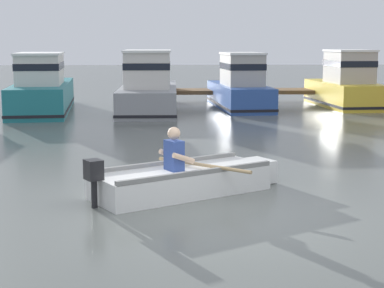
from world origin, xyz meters
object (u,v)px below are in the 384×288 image
at_px(rowboat_with_person, 185,179).
at_px(moored_boat_teal, 42,90).
at_px(moored_boat_yellow, 346,86).
at_px(moored_boat_grey, 149,89).
at_px(moored_boat_blue, 240,88).

distance_m(rowboat_with_person, moored_boat_teal, 13.89).
xyz_separation_m(moored_boat_teal, moored_boat_yellow, (11.85, 1.24, 0.02)).
distance_m(rowboat_with_person, moored_boat_yellow, 15.83).
bearing_deg(moored_boat_teal, rowboat_with_person, -69.20).
distance_m(moored_boat_teal, moored_boat_grey, 3.97).
relative_size(rowboat_with_person, moored_boat_grey, 0.51).
bearing_deg(moored_boat_blue, moored_boat_grey, -166.32).
bearing_deg(moored_boat_blue, rowboat_with_person, -100.68).
height_order(moored_boat_teal, moored_boat_blue, moored_boat_teal).
height_order(moored_boat_teal, moored_boat_yellow, moored_boat_yellow).
xyz_separation_m(rowboat_with_person, moored_boat_yellow, (6.92, 14.22, 0.59)).
distance_m(rowboat_with_person, moored_boat_grey, 13.05).
distance_m(moored_boat_blue, moored_boat_yellow, 4.32).
distance_m(moored_boat_teal, moored_boat_yellow, 11.92).
height_order(rowboat_with_person, moored_boat_yellow, moored_boat_yellow).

